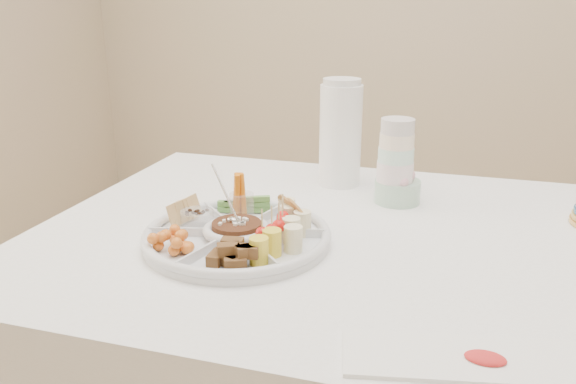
% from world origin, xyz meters
% --- Properties ---
extents(party_tray, '(0.47, 0.47, 0.04)m').
position_xyz_m(party_tray, '(-0.30, -0.12, 0.78)').
color(party_tray, silver).
rests_on(party_tray, dining_table).
extents(bean_dip, '(0.12, 0.12, 0.04)m').
position_xyz_m(bean_dip, '(-0.30, -0.12, 0.79)').
color(bean_dip, black).
rests_on(bean_dip, party_tray).
extents(tortillas, '(0.12, 0.12, 0.06)m').
position_xyz_m(tortillas, '(-0.20, -0.03, 0.80)').
color(tortillas, tan).
rests_on(tortillas, party_tray).
extents(carrot_cucumber, '(0.13, 0.13, 0.10)m').
position_xyz_m(carrot_cucumber, '(-0.33, 0.00, 0.82)').
color(carrot_cucumber, orange).
rests_on(carrot_cucumber, party_tray).
extents(pita_raisins, '(0.12, 0.12, 0.05)m').
position_xyz_m(pita_raisins, '(-0.42, -0.09, 0.80)').
color(pita_raisins, '#E1A05B').
rests_on(pita_raisins, party_tray).
extents(cherries, '(0.12, 0.12, 0.04)m').
position_xyz_m(cherries, '(-0.39, -0.21, 0.79)').
color(cherries, orange).
rests_on(cherries, party_tray).
extents(granola_chunks, '(0.13, 0.13, 0.05)m').
position_xyz_m(granola_chunks, '(-0.26, -0.25, 0.79)').
color(granola_chunks, brown).
rests_on(granola_chunks, party_tray).
extents(banana_tomato, '(0.14, 0.14, 0.10)m').
position_xyz_m(banana_tomato, '(-0.17, -0.16, 0.82)').
color(banana_tomato, '#F4E665').
rests_on(banana_tomato, party_tray).
extents(cup_stack, '(0.09, 0.09, 0.25)m').
position_xyz_m(cup_stack, '(-0.02, 0.22, 0.88)').
color(cup_stack, '#AFC7A9').
rests_on(cup_stack, dining_table).
extents(thermos, '(0.12, 0.12, 0.29)m').
position_xyz_m(thermos, '(-0.17, 0.33, 0.90)').
color(thermos, white).
rests_on(thermos, dining_table).
extents(flower_bowl, '(0.11, 0.11, 0.08)m').
position_xyz_m(flower_bowl, '(-0.01, 0.23, 0.80)').
color(flower_bowl, '#9BCFAB').
rests_on(flower_bowl, dining_table).
extents(placemat, '(0.35, 0.17, 0.01)m').
position_xyz_m(placemat, '(0.15, -0.41, 0.76)').
color(placemat, silver).
rests_on(placemat, dining_table).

